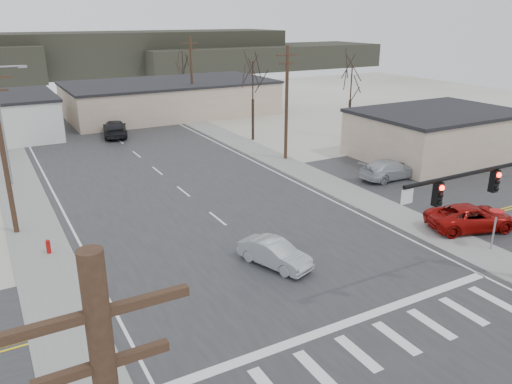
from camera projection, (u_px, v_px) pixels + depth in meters
ground at (284, 272)px, 25.54m from camera, size 140.00×140.00×0.00m
main_road at (179, 188)px, 37.88m from camera, size 18.00×110.00×0.05m
cross_road at (284, 271)px, 25.54m from camera, size 90.00×10.00×0.04m
parking_lot at (456, 180)px, 39.66m from camera, size 18.00×20.00×0.03m
sidewalk_left at (20, 191)px, 37.13m from camera, size 3.00×90.00×0.06m
sidewalk_right at (266, 155)px, 46.86m from camera, size 3.00×90.00×0.06m
traffic_signal_mast at (507, 197)px, 22.50m from camera, size 8.95×0.43×7.20m
fire_hydrant at (48, 246)px, 27.30m from camera, size 0.24×0.24×0.87m
yield_sign at (497, 216)px, 27.25m from camera, size 0.80×0.80×2.35m
building_right_far at (170, 98)px, 65.63m from camera, size 26.30×14.30×4.30m
building_lot at (436, 134)px, 45.71m from camera, size 14.30×10.30×4.30m
upole_left_b at (2, 149)px, 28.39m from camera, size 2.20×0.30×10.00m
upole_right_a at (287, 102)px, 43.89m from camera, size 2.20×0.30×10.00m
upole_right_b at (192, 76)px, 62.00m from camera, size 2.20×0.30×10.00m
streetlight_main at (4, 120)px, 36.99m from camera, size 2.40×0.25×9.00m
tree_right_mid at (253, 83)px, 50.70m from camera, size 3.74×3.74×8.33m
tree_right_far at (183, 64)px, 73.36m from camera, size 3.52×3.52×7.84m
tree_lot at (351, 85)px, 51.88m from camera, size 3.52×3.52×7.84m
hill_center at (110, 53)px, 109.94m from camera, size 80.00×18.00×9.00m
hill_right at (261, 57)px, 121.65m from camera, size 60.00×18.00×5.50m
sedan_crossing at (275, 253)px, 25.90m from camera, size 2.73×4.38×1.36m
car_far_a at (115, 128)px, 53.68m from camera, size 3.61×6.29×1.72m
car_far_b at (61, 101)px, 71.96m from camera, size 2.61×4.38×1.40m
car_parked_red at (471, 217)px, 30.35m from camera, size 5.96×4.07×1.51m
car_parked_dark_a at (415, 165)px, 41.18m from camera, size 4.55×2.57×1.46m
car_parked_dark_b at (431, 157)px, 43.63m from camera, size 4.26×2.38×1.33m
car_parked_silver at (391, 169)px, 39.76m from camera, size 5.34×2.18×1.55m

